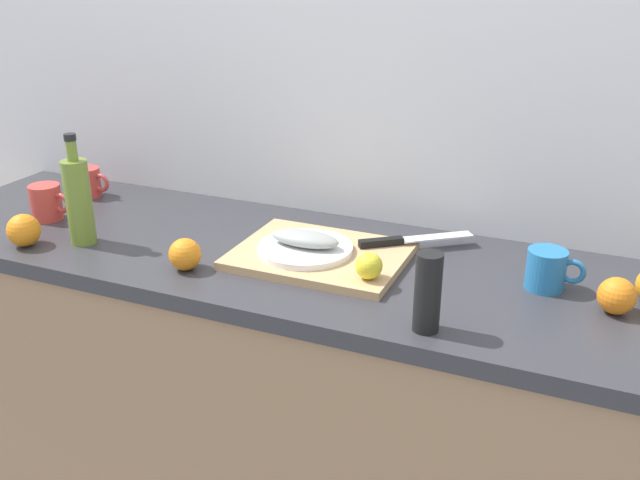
# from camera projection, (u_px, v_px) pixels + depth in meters

# --- Properties ---
(back_wall) EXTENTS (3.20, 0.05, 2.50)m
(back_wall) POSITION_uv_depth(u_px,v_px,m) (320.00, 85.00, 1.86)
(back_wall) COLOR white
(back_wall) RESTS_ON ground_plane
(kitchen_counter) EXTENTS (2.00, 0.60, 0.90)m
(kitchen_counter) POSITION_uv_depth(u_px,v_px,m) (273.00, 402.00, 1.89)
(kitchen_counter) COLOR #9E7A56
(kitchen_counter) RESTS_ON ground_plane
(cutting_board) EXTENTS (0.40, 0.31, 0.02)m
(cutting_board) POSITION_uv_depth(u_px,v_px,m) (320.00, 255.00, 1.66)
(cutting_board) COLOR tan
(cutting_board) RESTS_ON kitchen_counter
(white_plate) EXTENTS (0.23, 0.23, 0.01)m
(white_plate) POSITION_uv_depth(u_px,v_px,m) (305.00, 249.00, 1.66)
(white_plate) COLOR white
(white_plate) RESTS_ON cutting_board
(fish_fillet) EXTENTS (0.17, 0.07, 0.04)m
(fish_fillet) POSITION_uv_depth(u_px,v_px,m) (305.00, 239.00, 1.65)
(fish_fillet) COLOR #999E99
(fish_fillet) RESTS_ON white_plate
(chef_knife) EXTENTS (0.25, 0.20, 0.02)m
(chef_knife) POSITION_uv_depth(u_px,v_px,m) (402.00, 240.00, 1.70)
(chef_knife) COLOR silver
(chef_knife) RESTS_ON cutting_board
(lemon_0) EXTENTS (0.06, 0.06, 0.06)m
(lemon_0) POSITION_uv_depth(u_px,v_px,m) (369.00, 266.00, 1.51)
(lemon_0) COLOR yellow
(lemon_0) RESTS_ON cutting_board
(olive_oil_bottle) EXTENTS (0.06, 0.06, 0.28)m
(olive_oil_bottle) POSITION_uv_depth(u_px,v_px,m) (79.00, 200.00, 1.72)
(olive_oil_bottle) COLOR olive
(olive_oil_bottle) RESTS_ON kitchen_counter
(coffee_mug_0) EXTENTS (0.12, 0.08, 0.10)m
(coffee_mug_0) POSITION_uv_depth(u_px,v_px,m) (47.00, 202.00, 1.90)
(coffee_mug_0) COLOR #CC3F38
(coffee_mug_0) RESTS_ON kitchen_counter
(coffee_mug_1) EXTENTS (0.12, 0.08, 0.09)m
(coffee_mug_1) POSITION_uv_depth(u_px,v_px,m) (88.00, 182.00, 2.08)
(coffee_mug_1) COLOR #CC3F38
(coffee_mug_1) RESTS_ON kitchen_counter
(coffee_mug_2) EXTENTS (0.13, 0.09, 0.09)m
(coffee_mug_2) POSITION_uv_depth(u_px,v_px,m) (547.00, 269.00, 1.51)
(coffee_mug_2) COLOR #2672B2
(coffee_mug_2) RESTS_ON kitchen_counter
(orange_0) EXTENTS (0.08, 0.08, 0.08)m
(orange_0) POSITION_uv_depth(u_px,v_px,m) (617.00, 296.00, 1.41)
(orange_0) COLOR orange
(orange_0) RESTS_ON kitchen_counter
(orange_1) EXTENTS (0.08, 0.08, 0.08)m
(orange_1) POSITION_uv_depth(u_px,v_px,m) (185.00, 254.00, 1.60)
(orange_1) COLOR orange
(orange_1) RESTS_ON kitchen_counter
(orange_2) EXTENTS (0.08, 0.08, 0.08)m
(orange_2) POSITION_uv_depth(u_px,v_px,m) (24.00, 230.00, 1.73)
(orange_2) COLOR orange
(orange_2) RESTS_ON kitchen_counter
(pepper_mill) EXTENTS (0.05, 0.05, 0.16)m
(pepper_mill) POSITION_uv_depth(u_px,v_px,m) (428.00, 292.00, 1.33)
(pepper_mill) COLOR black
(pepper_mill) RESTS_ON kitchen_counter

